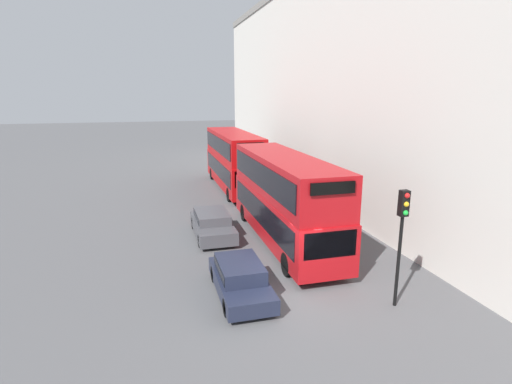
{
  "coord_description": "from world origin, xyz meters",
  "views": [
    {
      "loc": [
        -4.82,
        -12.77,
        7.43
      ],
      "look_at": [
        0.48,
        6.88,
        2.39
      ],
      "focal_mm": 28.0,
      "sensor_mm": 36.0,
      "label": 1
    }
  ],
  "objects_px": {
    "pedestrian": "(322,220)",
    "bus_leading": "(284,195)",
    "car_dark_sedan": "(240,277)",
    "car_hatchback": "(212,223)",
    "bus_second_in_queue": "(233,158)",
    "traffic_light": "(402,225)"
  },
  "relations": [
    {
      "from": "car_dark_sedan",
      "to": "car_hatchback",
      "type": "height_order",
      "value": "car_hatchback"
    },
    {
      "from": "pedestrian",
      "to": "bus_second_in_queue",
      "type": "bearing_deg",
      "value": 101.49
    },
    {
      "from": "pedestrian",
      "to": "car_dark_sedan",
      "type": "bearing_deg",
      "value": -137.01
    },
    {
      "from": "bus_leading",
      "to": "car_dark_sedan",
      "type": "xyz_separation_m",
      "value": [
        -3.4,
        -4.9,
        -1.75
      ]
    },
    {
      "from": "car_dark_sedan",
      "to": "car_hatchback",
      "type": "distance_m",
      "value": 6.66
    },
    {
      "from": "bus_leading",
      "to": "pedestrian",
      "type": "distance_m",
      "value": 2.96
    },
    {
      "from": "car_hatchback",
      "to": "traffic_light",
      "type": "relative_size",
      "value": 1.06
    },
    {
      "from": "car_dark_sedan",
      "to": "pedestrian",
      "type": "height_order",
      "value": "pedestrian"
    },
    {
      "from": "pedestrian",
      "to": "bus_leading",
      "type": "bearing_deg",
      "value": -168.19
    },
    {
      "from": "pedestrian",
      "to": "traffic_light",
      "type": "bearing_deg",
      "value": -94.45
    },
    {
      "from": "traffic_light",
      "to": "bus_leading",
      "type": "bearing_deg",
      "value": 104.01
    },
    {
      "from": "bus_leading",
      "to": "pedestrian",
      "type": "bearing_deg",
      "value": 11.81
    },
    {
      "from": "bus_second_in_queue",
      "to": "car_hatchback",
      "type": "xyz_separation_m",
      "value": [
        -3.4,
        -10.49,
        -1.76
      ]
    },
    {
      "from": "car_dark_sedan",
      "to": "traffic_light",
      "type": "relative_size",
      "value": 0.98
    },
    {
      "from": "traffic_light",
      "to": "pedestrian",
      "type": "relative_size",
      "value": 2.53
    },
    {
      "from": "traffic_light",
      "to": "car_dark_sedan",
      "type": "bearing_deg",
      "value": 156.27
    },
    {
      "from": "traffic_light",
      "to": "pedestrian",
      "type": "xyz_separation_m",
      "value": [
        0.6,
        7.68,
        -2.28
      ]
    },
    {
      "from": "bus_leading",
      "to": "traffic_light",
      "type": "xyz_separation_m",
      "value": [
        1.79,
        -7.18,
        0.61
      ]
    },
    {
      "from": "bus_leading",
      "to": "pedestrian",
      "type": "height_order",
      "value": "bus_leading"
    },
    {
      "from": "bus_second_in_queue",
      "to": "traffic_light",
      "type": "xyz_separation_m",
      "value": [
        1.79,
        -19.43,
        0.6
      ]
    },
    {
      "from": "car_hatchback",
      "to": "traffic_light",
      "type": "height_order",
      "value": "traffic_light"
    },
    {
      "from": "bus_second_in_queue",
      "to": "car_dark_sedan",
      "type": "xyz_separation_m",
      "value": [
        -3.4,
        -17.15,
        -1.77
      ]
    }
  ]
}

